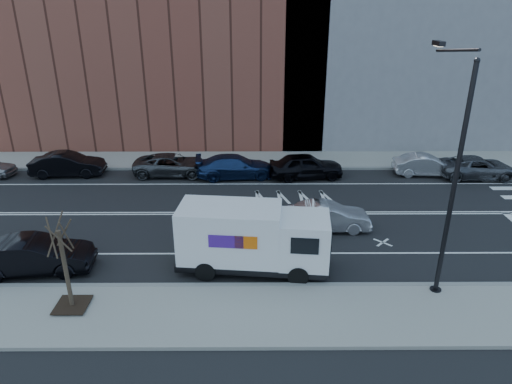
{
  "coord_description": "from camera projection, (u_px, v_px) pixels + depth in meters",
  "views": [
    {
      "loc": [
        -0.19,
        -22.51,
        10.73
      ],
      "look_at": [
        -0.08,
        -0.33,
        1.4
      ],
      "focal_mm": 32.0,
      "sensor_mm": 36.0,
      "label": 1
    }
  ],
  "objects": [
    {
      "name": "ground",
      "position": [
        257.0,
        213.0,
        24.91
      ],
      "size": [
        120.0,
        120.0,
        0.0
      ],
      "primitive_type": "plane",
      "color": "black",
      "rests_on": "ground"
    },
    {
      "name": "sidewalk_near",
      "position": [
        259.0,
        314.0,
        16.76
      ],
      "size": [
        44.0,
        3.6,
        0.15
      ],
      "primitive_type": "cube",
      "color": "gray",
      "rests_on": "ground"
    },
    {
      "name": "sidewalk_far",
      "position": [
        256.0,
        160.0,
        32.99
      ],
      "size": [
        44.0,
        3.6,
        0.15
      ],
      "primitive_type": "cube",
      "color": "gray",
      "rests_on": "ground"
    },
    {
      "name": "curb_near",
      "position": [
        259.0,
        286.0,
        18.42
      ],
      "size": [
        44.0,
        0.25,
        0.17
      ],
      "primitive_type": "cube",
      "color": "gray",
      "rests_on": "ground"
    },
    {
      "name": "curb_far",
      "position": [
        257.0,
        168.0,
        31.33
      ],
      "size": [
        44.0,
        0.25,
        0.17
      ],
      "primitive_type": "cube",
      "color": "gray",
      "rests_on": "ground"
    },
    {
      "name": "road_markings",
      "position": [
        257.0,
        213.0,
        24.9
      ],
      "size": [
        40.0,
        8.6,
        0.01
      ],
      "primitive_type": null,
      "color": "white",
      "rests_on": "ground"
    },
    {
      "name": "streetlight",
      "position": [
        451.0,
        169.0,
        16.6
      ],
      "size": [
        0.44,
        4.02,
        9.34
      ],
      "color": "black",
      "rests_on": "ground"
    },
    {
      "name": "street_tree",
      "position": [
        67.0,
        277.0,
        16.57
      ],
      "size": [
        1.2,
        1.2,
        3.75
      ],
      "color": "black",
      "rests_on": "ground"
    },
    {
      "name": "fedex_van",
      "position": [
        252.0,
        238.0,
        19.15
      ],
      "size": [
        6.56,
        2.79,
        2.92
      ],
      "rotation": [
        0.0,
        0.0,
        -0.1
      ],
      "color": "black",
      "rests_on": "ground"
    },
    {
      "name": "far_parked_b",
      "position": [
        68.0,
        164.0,
        30.01
      ],
      "size": [
        4.79,
        1.92,
        1.55
      ],
      "primitive_type": "imported",
      "rotation": [
        0.0,
        0.0,
        1.63
      ],
      "color": "black",
      "rests_on": "ground"
    },
    {
      "name": "far_parked_c",
      "position": [
        172.0,
        165.0,
        30.15
      ],
      "size": [
        5.04,
        2.35,
        1.4
      ],
      "primitive_type": "imported",
      "rotation": [
        0.0,
        0.0,
        1.56
      ],
      "color": "#414347",
      "rests_on": "ground"
    },
    {
      "name": "far_parked_d",
      "position": [
        235.0,
        166.0,
        29.74
      ],
      "size": [
        5.27,
        2.55,
        1.48
      ],
      "primitive_type": "imported",
      "rotation": [
        0.0,
        0.0,
        1.67
      ],
      "color": "navy",
      "rests_on": "ground"
    },
    {
      "name": "far_parked_e",
      "position": [
        306.0,
        166.0,
        29.62
      ],
      "size": [
        4.95,
        2.44,
        1.62
      ],
      "primitive_type": "imported",
      "rotation": [
        0.0,
        0.0,
        1.68
      ],
      "color": "black",
      "rests_on": "ground"
    },
    {
      "name": "far_parked_f",
      "position": [
        426.0,
        165.0,
        30.12
      ],
      "size": [
        4.28,
        1.69,
        1.38
      ],
      "primitive_type": "imported",
      "rotation": [
        0.0,
        0.0,
        1.52
      ],
      "color": "#BCBCC1",
      "rests_on": "ground"
    },
    {
      "name": "far_parked_g",
      "position": [
        477.0,
        167.0,
        29.71
      ],
      "size": [
        5.04,
        2.44,
        1.38
      ],
      "primitive_type": "imported",
      "rotation": [
        0.0,
        0.0,
        1.54
      ],
      "color": "#4D4F55",
      "rests_on": "ground"
    },
    {
      "name": "driving_sedan",
      "position": [
        327.0,
        217.0,
        22.9
      ],
      "size": [
        4.28,
        1.56,
        1.4
      ],
      "primitive_type": "imported",
      "rotation": [
        0.0,
        0.0,
        1.59
      ],
      "color": "#BAB9BF",
      "rests_on": "ground"
    },
    {
      "name": "near_parked_rear_a",
      "position": [
        35.0,
        255.0,
        19.26
      ],
      "size": [
        4.88,
        2.12,
        1.56
      ],
      "primitive_type": "imported",
      "rotation": [
        0.0,
        0.0,
        1.67
      ],
      "color": "black",
      "rests_on": "ground"
    }
  ]
}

